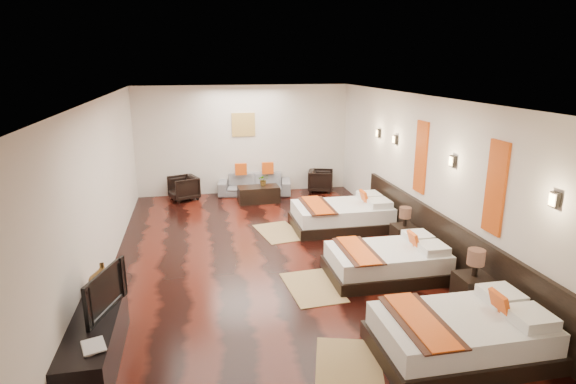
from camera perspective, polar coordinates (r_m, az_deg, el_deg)
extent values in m
cube|color=black|center=(8.28, -1.50, -8.55)|extent=(5.50, 9.50, 0.01)
cube|color=white|center=(7.59, -1.65, 11.16)|extent=(5.50, 9.50, 0.01)
cube|color=silver|center=(12.43, -5.36, 6.27)|extent=(5.50, 0.01, 2.80)
cube|color=silver|center=(7.85, -21.77, -0.19)|extent=(0.01, 9.50, 2.80)
cube|color=silver|center=(8.70, 16.58, 1.74)|extent=(0.01, 9.50, 2.80)
cube|color=black|center=(8.29, 18.38, -5.97)|extent=(0.08, 6.60, 0.90)
cube|color=black|center=(6.23, 19.88, -17.11)|extent=(2.01, 1.24, 0.21)
cube|color=white|center=(6.11, 20.09, -15.13)|extent=(1.91, 1.15, 0.29)
cube|color=#D94D0F|center=(6.23, 24.16, -12.23)|extent=(0.15, 0.31, 0.31)
cube|color=#38190F|center=(5.79, 15.63, -14.74)|extent=(0.53, 1.26, 0.02)
cube|color=#D94D0F|center=(5.79, 15.64, -14.62)|extent=(0.36, 1.26, 0.02)
cube|color=black|center=(7.94, 11.72, -9.20)|extent=(1.89, 1.17, 0.20)
cube|color=white|center=(7.84, 11.81, -7.64)|extent=(1.80, 1.08, 0.27)
cube|color=#D94D0F|center=(7.94, 14.92, -5.67)|extent=(0.14, 0.29, 0.29)
cube|color=#38190F|center=(7.62, 8.41, -7.01)|extent=(0.50, 1.19, 0.02)
cube|color=#D94D0F|center=(7.61, 8.41, -6.92)|extent=(0.34, 1.19, 0.02)
cube|color=black|center=(10.00, 6.45, -3.68)|extent=(2.04, 1.26, 0.21)
cube|color=white|center=(9.92, 6.49, -2.31)|extent=(1.94, 1.17, 0.29)
cube|color=#D94D0F|center=(10.00, 9.19, -0.69)|extent=(0.15, 0.31, 0.31)
cube|color=#38190F|center=(9.73, 3.52, -1.63)|extent=(0.53, 1.28, 0.02)
cube|color=#D94D0F|center=(9.72, 3.53, -1.55)|extent=(0.37, 1.28, 0.02)
cube|color=black|center=(7.26, 21.31, -11.11)|extent=(0.44, 0.44, 0.49)
cylinder|color=black|center=(7.12, 21.58, -8.62)|extent=(0.08, 0.08, 0.20)
cylinder|color=#3F2619|center=(7.06, 21.72, -7.29)|extent=(0.24, 0.24, 0.22)
cube|color=black|center=(9.06, 13.76, -5.30)|extent=(0.41, 0.41, 0.45)
cylinder|color=black|center=(8.96, 13.88, -3.41)|extent=(0.07, 0.07, 0.18)
cylinder|color=#3F2619|center=(8.91, 13.95, -2.42)|extent=(0.22, 0.22, 0.20)
cube|color=#9A7D4E|center=(5.76, 7.36, -20.40)|extent=(1.06, 1.36, 0.01)
cube|color=#9A7D4E|center=(7.45, 2.97, -11.38)|extent=(0.84, 1.26, 0.01)
cube|color=#9A7D4E|center=(9.69, -1.12, -4.85)|extent=(0.96, 1.32, 0.01)
cube|color=black|center=(6.04, -22.20, -16.56)|extent=(0.50, 1.80, 0.55)
imported|color=black|center=(5.99, -21.83, -10.99)|extent=(0.40, 0.89, 0.52)
imported|color=black|center=(5.44, -23.58, -16.99)|extent=(0.30, 0.35, 0.03)
imported|color=brown|center=(6.52, -21.38, -9.48)|extent=(0.35, 0.35, 0.37)
imported|color=slate|center=(12.39, -4.04, 0.94)|extent=(1.95, 1.02, 0.54)
imported|color=black|center=(12.18, -12.46, 0.48)|extent=(0.84, 0.83, 0.60)
imported|color=black|center=(12.67, 3.97, 1.36)|extent=(0.81, 0.80, 0.58)
cube|color=black|center=(11.71, -3.56, -0.28)|extent=(1.02, 0.54, 0.40)
imported|color=#296421|center=(11.72, -2.98, 1.47)|extent=(0.26, 0.23, 0.29)
cube|color=#D86014|center=(7.05, 23.73, 0.46)|extent=(0.04, 0.40, 1.30)
cube|color=#D86014|center=(8.89, 15.72, 4.06)|extent=(0.04, 0.40, 1.30)
cube|color=black|center=(6.17, 29.46, -0.80)|extent=(0.06, 0.12, 0.18)
cube|color=#FFD18C|center=(6.15, 29.25, -0.82)|extent=(0.02, 0.10, 0.14)
cube|color=black|center=(7.91, 19.24, 3.53)|extent=(0.06, 0.12, 0.18)
cube|color=#FFD18C|center=(7.89, 19.05, 3.52)|extent=(0.02, 0.10, 0.14)
cube|color=black|center=(9.83, 12.80, 6.19)|extent=(0.06, 0.12, 0.18)
cube|color=#FFD18C|center=(9.82, 12.64, 6.19)|extent=(0.02, 0.10, 0.14)
cube|color=black|center=(10.65, 10.83, 6.98)|extent=(0.06, 0.12, 0.18)
cube|color=#FFD18C|center=(10.64, 10.68, 6.98)|extent=(0.02, 0.10, 0.14)
cube|color=#AD873F|center=(12.35, -5.40, 8.08)|extent=(0.60, 0.04, 0.60)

